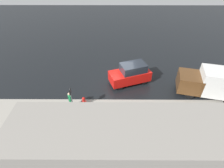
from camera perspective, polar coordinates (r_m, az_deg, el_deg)
ground_plane at (r=17.53m, az=2.74°, el=0.62°), size 60.00×60.00×0.00m
kerb_strip at (r=14.40m, az=3.29°, el=-9.50°), size 24.00×3.20×0.04m
moving_hatchback at (r=16.98m, az=6.12°, el=3.32°), size 4.24×2.91×2.06m
delivery_truck at (r=17.53m, az=29.99°, el=0.38°), size 5.72×3.30×2.60m
fire_hydrant at (r=15.03m, az=-9.18°, el=-5.49°), size 0.42×0.31×0.80m
pedestrian at (r=14.59m, az=-13.55°, el=-4.83°), size 0.35×0.54×1.62m
metal_railing at (r=13.56m, az=11.93°, el=-9.91°), size 8.47×0.04×1.05m
sign_post at (r=13.78m, az=-13.15°, el=-4.26°), size 0.07×0.44×2.40m
building_block at (r=8.90m, az=16.24°, el=-24.91°), size 12.11×2.40×5.78m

